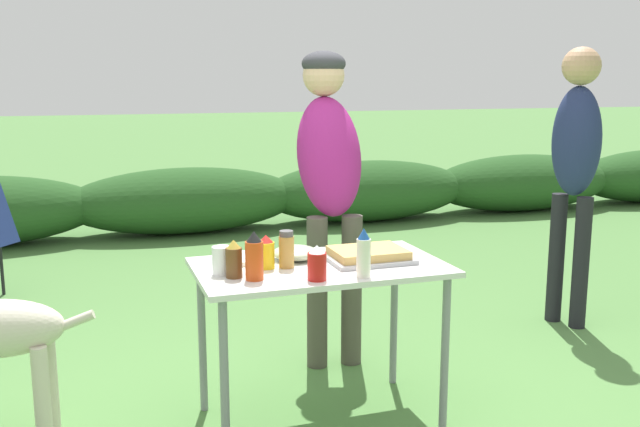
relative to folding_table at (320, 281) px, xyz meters
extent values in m
plane|color=#4C7A3D|center=(0.00, 0.00, -0.66)|extent=(60.00, 60.00, 0.00)
ellipsoid|color=#234C1E|center=(0.00, 4.31, -0.33)|extent=(2.40, 0.90, 0.67)
ellipsoid|color=#234C1E|center=(2.00, 4.31, -0.33)|extent=(2.40, 0.90, 0.67)
ellipsoid|color=#234C1E|center=(4.00, 4.31, -0.33)|extent=(2.40, 0.90, 0.67)
cube|color=silver|center=(0.00, 0.00, 0.06)|extent=(1.10, 0.64, 0.02)
cylinder|color=gray|center=(-0.49, -0.27, -0.31)|extent=(0.04, 0.04, 0.71)
cylinder|color=gray|center=(0.49, -0.27, -0.31)|extent=(0.04, 0.04, 0.71)
cylinder|color=gray|center=(-0.49, 0.27, -0.31)|extent=(0.04, 0.04, 0.71)
cylinder|color=gray|center=(0.49, 0.27, -0.31)|extent=(0.04, 0.04, 0.71)
cube|color=#9E9EA3|center=(0.23, -0.01, 0.09)|extent=(0.37, 0.29, 0.02)
cube|color=tan|center=(0.23, -0.01, 0.11)|extent=(0.32, 0.25, 0.04)
cylinder|color=white|center=(-0.33, 0.18, 0.09)|extent=(0.23, 0.23, 0.02)
ellipsoid|color=#ADBC99|center=(-0.08, 0.12, 0.11)|extent=(0.21, 0.21, 0.06)
cylinder|color=white|center=(-0.44, -0.02, 0.14)|extent=(0.08, 0.08, 0.12)
cylinder|color=red|center=(-0.09, -0.23, 0.13)|extent=(0.08, 0.08, 0.11)
cone|color=white|center=(-0.09, -0.23, 0.21)|extent=(0.07, 0.07, 0.03)
cylinder|color=silver|center=(0.11, -0.25, 0.16)|extent=(0.06, 0.06, 0.16)
cone|color=#194793|center=(0.11, -0.25, 0.26)|extent=(0.05, 0.05, 0.05)
cylinder|color=#CC4214|center=(-0.33, -0.14, 0.16)|extent=(0.07, 0.07, 0.16)
cone|color=black|center=(-0.33, -0.14, 0.26)|extent=(0.06, 0.06, 0.04)
cylinder|color=brown|center=(-0.40, -0.08, 0.14)|extent=(0.07, 0.07, 0.13)
cone|color=gold|center=(-0.40, -0.08, 0.22)|extent=(0.06, 0.06, 0.04)
cylinder|color=yellow|center=(-0.24, 0.02, 0.13)|extent=(0.07, 0.07, 0.12)
cone|color=red|center=(-0.24, 0.02, 0.21)|extent=(0.06, 0.06, 0.03)
cylinder|color=#B2893D|center=(-0.15, 0.00, 0.15)|extent=(0.07, 0.07, 0.14)
cylinder|color=#4C4C4C|center=(-0.15, 0.00, 0.23)|extent=(0.06, 0.06, 0.02)
cylinder|color=#4C473D|center=(0.19, 0.60, -0.25)|extent=(0.11, 0.11, 0.83)
cylinder|color=#4C473D|center=(0.38, 0.59, -0.25)|extent=(0.11, 0.11, 0.83)
ellipsoid|color=#931E70|center=(0.29, 0.72, 0.48)|extent=(0.39, 0.52, 0.72)
sphere|color=#DBAD89|center=(0.31, 0.85, 0.91)|extent=(0.23, 0.23, 0.23)
ellipsoid|color=#333338|center=(0.31, 0.85, 0.97)|extent=(0.24, 0.24, 0.14)
cylinder|color=black|center=(1.88, 0.83, -0.25)|extent=(0.10, 0.10, 0.84)
cylinder|color=black|center=(1.94, 0.67, -0.25)|extent=(0.10, 0.10, 0.84)
ellipsoid|color=navy|center=(1.91, 0.75, 0.51)|extent=(0.32, 0.37, 0.68)
sphere|color=tan|center=(1.91, 0.75, 0.96)|extent=(0.23, 0.23, 0.23)
cylinder|color=beige|center=(-1.19, 0.14, -0.44)|extent=(0.07, 0.07, 0.45)
cylinder|color=beige|center=(-1.17, 0.30, -0.44)|extent=(0.07, 0.07, 0.45)
cylinder|color=beige|center=(-1.05, 0.20, -0.14)|extent=(0.18, 0.07, 0.10)
cylinder|color=black|center=(-1.57, 2.58, -0.47)|extent=(0.02, 0.02, 0.38)
camera|label=1|loc=(-0.97, -2.90, 0.89)|focal=40.00mm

